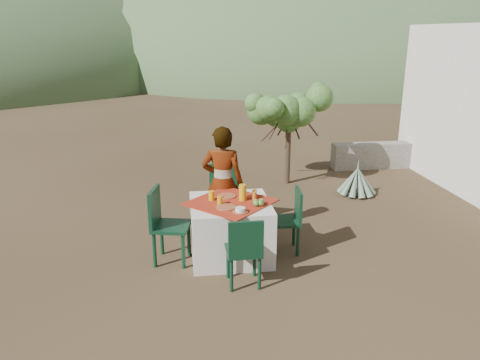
{
  "coord_description": "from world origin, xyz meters",
  "views": [
    {
      "loc": [
        -0.99,
        -6.03,
        2.84
      ],
      "look_at": [
        -0.19,
        -0.01,
        0.92
      ],
      "focal_mm": 35.0,
      "sensor_mm": 36.0,
      "label": 1
    }
  ],
  "objects_px": {
    "chair_left": "(165,222)",
    "chair_right": "(290,217)",
    "table": "(231,229)",
    "agave": "(357,181)",
    "chair_far": "(222,194)",
    "chair_near": "(244,249)",
    "person": "(223,183)",
    "shrub_tree": "(291,115)",
    "juice_pitcher": "(243,192)"
  },
  "relations": [
    {
      "from": "chair_far",
      "to": "juice_pitcher",
      "type": "relative_size",
      "value": 4.53
    },
    {
      "from": "person",
      "to": "agave",
      "type": "xyz_separation_m",
      "value": [
        2.61,
        1.51,
        -0.57
      ]
    },
    {
      "from": "chair_far",
      "to": "chair_near",
      "type": "height_order",
      "value": "chair_far"
    },
    {
      "from": "table",
      "to": "chair_far",
      "type": "distance_m",
      "value": 0.99
    },
    {
      "from": "shrub_tree",
      "to": "chair_far",
      "type": "bearing_deg",
      "value": -126.62
    },
    {
      "from": "chair_right",
      "to": "agave",
      "type": "distance_m",
      "value": 2.76
    },
    {
      "from": "chair_right",
      "to": "agave",
      "type": "bearing_deg",
      "value": 144.9
    },
    {
      "from": "chair_right",
      "to": "shrub_tree",
      "type": "height_order",
      "value": "shrub_tree"
    },
    {
      "from": "chair_near",
      "to": "shrub_tree",
      "type": "xyz_separation_m",
      "value": [
        1.45,
        3.86,
        0.86
      ]
    },
    {
      "from": "person",
      "to": "juice_pitcher",
      "type": "xyz_separation_m",
      "value": [
        0.2,
        -0.6,
        0.05
      ]
    },
    {
      "from": "chair_left",
      "to": "juice_pitcher",
      "type": "distance_m",
      "value": 1.07
    },
    {
      "from": "chair_left",
      "to": "chair_right",
      "type": "height_order",
      "value": "chair_left"
    },
    {
      "from": "shrub_tree",
      "to": "person",
      "type": "bearing_deg",
      "value": -122.87
    },
    {
      "from": "chair_far",
      "to": "chair_near",
      "type": "xyz_separation_m",
      "value": [
        0.09,
        -1.8,
        -0.05
      ]
    },
    {
      "from": "chair_near",
      "to": "shrub_tree",
      "type": "relative_size",
      "value": 0.51
    },
    {
      "from": "chair_far",
      "to": "person",
      "type": "height_order",
      "value": "person"
    },
    {
      "from": "person",
      "to": "agave",
      "type": "distance_m",
      "value": 3.06
    },
    {
      "from": "chair_far",
      "to": "agave",
      "type": "bearing_deg",
      "value": 45.18
    },
    {
      "from": "chair_left",
      "to": "person",
      "type": "relative_size",
      "value": 0.6
    },
    {
      "from": "chair_right",
      "to": "person",
      "type": "relative_size",
      "value": 0.54
    },
    {
      "from": "agave",
      "to": "juice_pitcher",
      "type": "relative_size",
      "value": 3.5
    },
    {
      "from": "table",
      "to": "agave",
      "type": "relative_size",
      "value": 1.76
    },
    {
      "from": "chair_left",
      "to": "agave",
      "type": "distance_m",
      "value": 4.07
    },
    {
      "from": "chair_far",
      "to": "chair_right",
      "type": "xyz_separation_m",
      "value": [
        0.83,
        -0.93,
        -0.04
      ]
    },
    {
      "from": "chair_right",
      "to": "juice_pitcher",
      "type": "height_order",
      "value": "juice_pitcher"
    },
    {
      "from": "agave",
      "to": "juice_pitcher",
      "type": "height_order",
      "value": "juice_pitcher"
    },
    {
      "from": "chair_near",
      "to": "juice_pitcher",
      "type": "distance_m",
      "value": 0.95
    },
    {
      "from": "chair_near",
      "to": "chair_right",
      "type": "distance_m",
      "value": 1.14
    },
    {
      "from": "shrub_tree",
      "to": "table",
      "type": "bearing_deg",
      "value": -116.47
    },
    {
      "from": "table",
      "to": "chair_left",
      "type": "distance_m",
      "value": 0.86
    },
    {
      "from": "table",
      "to": "chair_near",
      "type": "bearing_deg",
      "value": -85.37
    },
    {
      "from": "shrub_tree",
      "to": "juice_pitcher",
      "type": "distance_m",
      "value": 3.32
    },
    {
      "from": "chair_left",
      "to": "person",
      "type": "distance_m",
      "value": 1.09
    },
    {
      "from": "chair_near",
      "to": "juice_pitcher",
      "type": "bearing_deg",
      "value": -97.57
    },
    {
      "from": "chair_right",
      "to": "table",
      "type": "bearing_deg",
      "value": -82.22
    },
    {
      "from": "chair_left",
      "to": "chair_right",
      "type": "bearing_deg",
      "value": -74.49
    },
    {
      "from": "chair_right",
      "to": "person",
      "type": "distance_m",
      "value": 1.08
    },
    {
      "from": "table",
      "to": "agave",
      "type": "height_order",
      "value": "table"
    },
    {
      "from": "table",
      "to": "juice_pitcher",
      "type": "bearing_deg",
      "value": 13.55
    },
    {
      "from": "chair_right",
      "to": "agave",
      "type": "xyz_separation_m",
      "value": [
        1.76,
        2.11,
        -0.24
      ]
    },
    {
      "from": "person",
      "to": "shrub_tree",
      "type": "bearing_deg",
      "value": -107.31
    },
    {
      "from": "agave",
      "to": "shrub_tree",
      "type": "bearing_deg",
      "value": 139.93
    },
    {
      "from": "juice_pitcher",
      "to": "chair_near",
      "type": "bearing_deg",
      "value": -96.58
    },
    {
      "from": "agave",
      "to": "juice_pitcher",
      "type": "bearing_deg",
      "value": -138.74
    },
    {
      "from": "person",
      "to": "agave",
      "type": "height_order",
      "value": "person"
    },
    {
      "from": "chair_far",
      "to": "shrub_tree",
      "type": "distance_m",
      "value": 2.69
    },
    {
      "from": "chair_near",
      "to": "person",
      "type": "relative_size",
      "value": 0.53
    },
    {
      "from": "agave",
      "to": "chair_right",
      "type": "bearing_deg",
      "value": -129.93
    },
    {
      "from": "chair_near",
      "to": "juice_pitcher",
      "type": "height_order",
      "value": "juice_pitcher"
    },
    {
      "from": "person",
      "to": "chair_far",
      "type": "bearing_deg",
      "value": -77.37
    }
  ]
}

